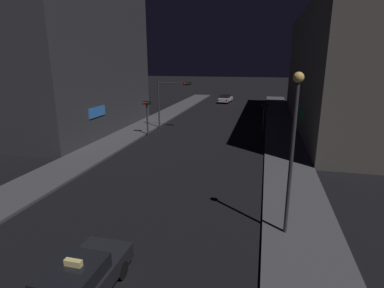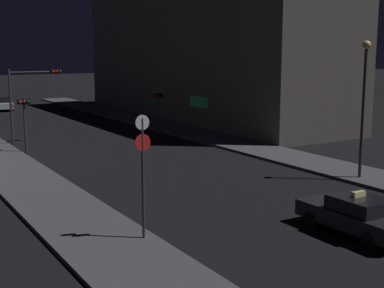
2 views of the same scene
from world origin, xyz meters
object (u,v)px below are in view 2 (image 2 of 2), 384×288
Objects in this scene: far_car at (3,104)px; sign_pole_left at (143,166)px; traffic_light_right_kerb at (158,104)px; traffic_light_overhead at (30,90)px; taxi at (356,215)px; street_lamp_near_block at (364,92)px; traffic_light_left_kerb at (24,114)px.

sign_pole_left reaches higher than far_car.
far_car is 24.86m from traffic_light_right_kerb.
traffic_light_overhead is at bearing -179.92° from traffic_light_right_kerb.
taxi is 1.04× the size of sign_pole_left.
taxi reaches higher than far_car.
sign_pole_left is 13.84m from street_lamp_near_block.
traffic_light_left_kerb is 12.11m from traffic_light_right_kerb.
sign_pole_left reaches higher than taxi.
sign_pole_left is (-2.12, -22.19, -1.13)m from traffic_light_overhead.
far_car is 44.54m from street_lamp_near_block.
far_car is at bearing 92.00° from taxi.
traffic_light_left_kerb is (-6.18, 21.84, 1.88)m from taxi.
traffic_light_right_kerb is at bearing 0.08° from traffic_light_overhead.
far_car is 27.82m from traffic_light_left_kerb.
street_lamp_near_block is at bearing 10.01° from sign_pole_left.
traffic_light_overhead is (-3.07, -23.79, 3.12)m from far_car.
far_car is at bearing 106.60° from traffic_light_right_kerb.
far_car is at bearing 82.65° from traffic_light_overhead.
street_lamp_near_block is (6.60, 5.65, 3.78)m from taxi.
street_lamp_near_block is at bearing -79.19° from far_car.
traffic_light_overhead is (-4.78, 25.45, 3.12)m from taxi.
traffic_light_overhead is 1.25× the size of sign_pole_left.
traffic_light_left_kerb reaches higher than traffic_light_right_kerb.
sign_pole_left is at bearing -92.25° from traffic_light_left_kerb.
traffic_light_right_kerb is 19.97m from street_lamp_near_block.
taxi is at bearing -79.35° from traffic_light_overhead.
sign_pole_left is at bearing -95.47° from traffic_light_overhead.
traffic_light_right_kerb is at bearing 17.42° from traffic_light_left_kerb.
traffic_light_right_kerb reaches higher than far_car.
traffic_light_overhead is 22.32m from sign_pole_left.
traffic_light_left_kerb is at bearing 105.80° from taxi.
taxi is 49.26m from far_car.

